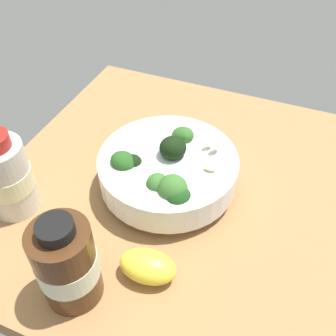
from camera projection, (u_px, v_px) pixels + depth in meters
ground_plane at (181, 193)px, 63.18cm from camera, size 58.81×58.81×3.80cm
bowl_of_broccoli at (167, 169)px, 58.74cm from camera, size 21.30×21.30×10.29cm
lemon_wedge at (148, 266)px, 48.86cm from camera, size 7.94×5.42×4.08cm
bottle_tall at (67, 264)px, 44.43cm from camera, size 7.30×7.30×13.53cm
bottle_short at (7, 177)px, 54.55cm from camera, size 7.20×7.20×13.63cm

